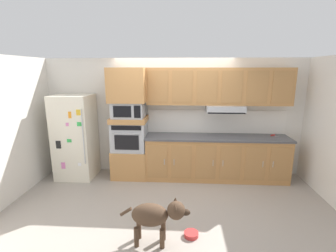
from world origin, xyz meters
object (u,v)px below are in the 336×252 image
refrigerator (75,137)px  dog (156,215)px  screwdriver (273,135)px  dog_food_bowl (191,234)px  built_in_oven (130,136)px  microwave (129,110)px

refrigerator → dog: refrigerator is taller
screwdriver → dog_food_bowl: 2.82m
dog_food_bowl → built_in_oven: bearing=123.0°
screwdriver → microwave: bearing=-178.1°
built_in_oven → screwdriver: size_ratio=4.27×
refrigerator → screwdriver: 4.14m
microwave → refrigerator: bearing=-176.6°
microwave → screwdriver: microwave is taller
dog → dog_food_bowl: size_ratio=4.62×
built_in_oven → dog_food_bowl: bearing=-57.0°
microwave → dog_food_bowl: bearing=-57.0°
screwdriver → dog_food_bowl: size_ratio=0.82×
built_in_oven → refrigerator: bearing=-176.6°
refrigerator → dog_food_bowl: refrigerator is taller
refrigerator → dog: size_ratio=1.90×
microwave → dog_food_bowl: size_ratio=3.22×
refrigerator → dog: 2.84m
built_in_oven → dog: bearing=-69.4°
built_in_oven → dog: (0.78, -2.09, -0.48)m
microwave → dog_food_bowl: microwave is taller
dog_food_bowl → microwave: bearing=123.0°
refrigerator → screwdriver: refrigerator is taller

